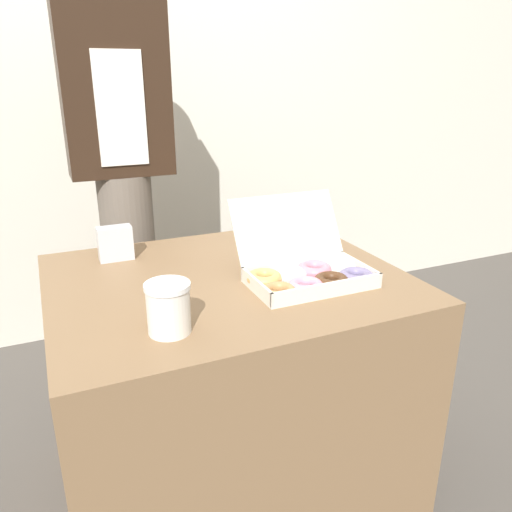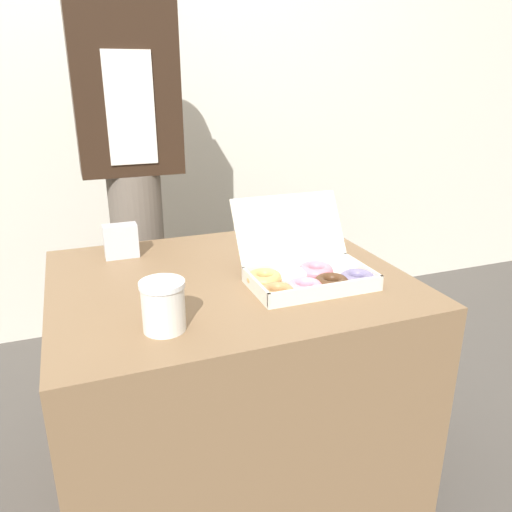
# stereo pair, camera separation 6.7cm
# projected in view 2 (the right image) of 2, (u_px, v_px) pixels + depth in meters

# --- Properties ---
(ground_plane) EXTENTS (14.00, 14.00, 0.00)m
(ground_plane) POSITION_uv_depth(u_px,v_px,m) (232.00, 479.00, 1.70)
(ground_plane) COLOR #4C4742
(wall_back) EXTENTS (10.00, 0.05, 2.60)m
(wall_back) POSITION_uv_depth(u_px,v_px,m) (143.00, 75.00, 2.42)
(wall_back) COLOR beige
(wall_back) RESTS_ON ground_plane
(table) EXTENTS (1.00, 0.83, 0.75)m
(table) POSITION_uv_depth(u_px,v_px,m) (231.00, 386.00, 1.58)
(table) COLOR brown
(table) RESTS_ON ground_plane
(donut_box) EXTENTS (0.37, 0.31, 0.21)m
(donut_box) POSITION_uv_depth(u_px,v_px,m) (305.00, 273.00, 1.38)
(donut_box) COLOR silver
(donut_box) RESTS_ON table
(coffee_cup) EXTENTS (0.10, 0.10, 0.12)m
(coffee_cup) POSITION_uv_depth(u_px,v_px,m) (163.00, 306.00, 1.12)
(coffee_cup) COLOR silver
(coffee_cup) RESTS_ON table
(napkin_holder) EXTENTS (0.10, 0.05, 0.11)m
(napkin_holder) POSITION_uv_depth(u_px,v_px,m) (121.00, 241.00, 1.58)
(napkin_holder) COLOR silver
(napkin_holder) RESTS_ON table
(person_customer) EXTENTS (0.37, 0.22, 1.78)m
(person_customer) POSITION_uv_depth(u_px,v_px,m) (132.00, 159.00, 1.87)
(person_customer) COLOR #665B51
(person_customer) RESTS_ON ground_plane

